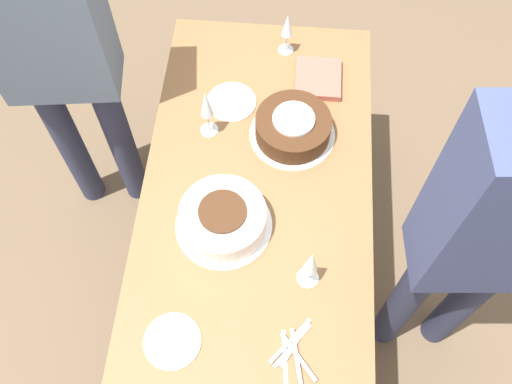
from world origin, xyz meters
TOP-DOWN VIEW (x-y plane):
  - ground_plane at (0.00, 0.00)m, footprint 12.00×12.00m
  - dining_table at (0.00, 0.00)m, footprint 1.63×0.80m
  - cake_center_white at (-0.11, 0.10)m, footprint 0.33×0.33m
  - cake_front_chocolate at (0.28, -0.11)m, footprint 0.31×0.31m
  - wine_glass_near at (0.27, 0.19)m, footprint 0.07×0.07m
  - wine_glass_far at (0.68, -0.06)m, footprint 0.06×0.06m
  - wine_glass_extra at (-0.27, -0.19)m, footprint 0.07×0.07m
  - dessert_plate_left at (-0.51, 0.21)m, footprint 0.18×0.18m
  - dessert_plate_right at (0.41, 0.13)m, footprint 0.19×0.19m
  - fork_pile at (-0.51, -0.15)m, footprint 0.21×0.15m
  - napkin_stack at (0.54, -0.19)m, footprint 0.19×0.18m
  - person_cutting at (-0.20, -0.68)m, footprint 0.25×0.42m
  - person_watching at (0.39, 0.73)m, footprint 0.27×0.43m

SIDE VIEW (x-z plane):
  - ground_plane at x=0.00m, z-range 0.00..0.00m
  - dining_table at x=0.00m, z-range 0.26..1.01m
  - dessert_plate_left at x=-0.51m, z-range 0.75..0.75m
  - dessert_plate_right at x=0.41m, z-range 0.75..0.75m
  - fork_pile at x=-0.51m, z-range 0.75..0.76m
  - napkin_stack at x=0.54m, z-range 0.75..0.77m
  - cake_front_chocolate at x=0.28m, z-range 0.74..0.85m
  - cake_center_white at x=-0.11m, z-range 0.74..0.85m
  - wine_glass_far at x=0.68m, z-range 0.78..0.96m
  - wine_glass_extra at x=-0.27m, z-range 0.77..0.98m
  - wine_glass_near at x=0.27m, z-range 0.78..1.01m
  - person_cutting at x=-0.20m, z-range 0.18..1.89m
  - person_watching at x=0.39m, z-range 0.18..1.91m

